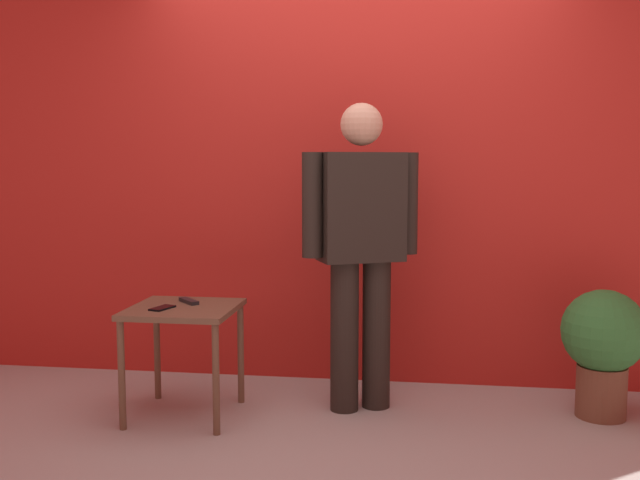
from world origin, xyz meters
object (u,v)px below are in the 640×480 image
(side_table, at_px, (184,323))
(potted_plant, at_px, (603,342))
(cell_phone, at_px, (162,308))
(standing_person, at_px, (361,240))
(tv_remote, at_px, (189,301))

(side_table, bearing_deg, potted_plant, 7.50)
(side_table, relative_size, cell_phone, 4.13)
(standing_person, distance_m, side_table, 1.04)
(standing_person, xyz_separation_m, side_table, (-0.92, -0.25, -0.43))
(side_table, height_order, tv_remote, tv_remote)
(cell_phone, xyz_separation_m, tv_remote, (0.08, 0.18, 0.01))
(side_table, xyz_separation_m, potted_plant, (2.21, 0.29, -0.10))
(cell_phone, relative_size, potted_plant, 0.21)
(tv_remote, height_order, potted_plant, potted_plant)
(potted_plant, bearing_deg, side_table, -172.50)
(cell_phone, height_order, tv_remote, tv_remote)
(side_table, distance_m, potted_plant, 2.23)
(standing_person, distance_m, tv_remote, 0.99)
(standing_person, xyz_separation_m, cell_phone, (-1.01, -0.33, -0.33))
(side_table, bearing_deg, standing_person, 15.06)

